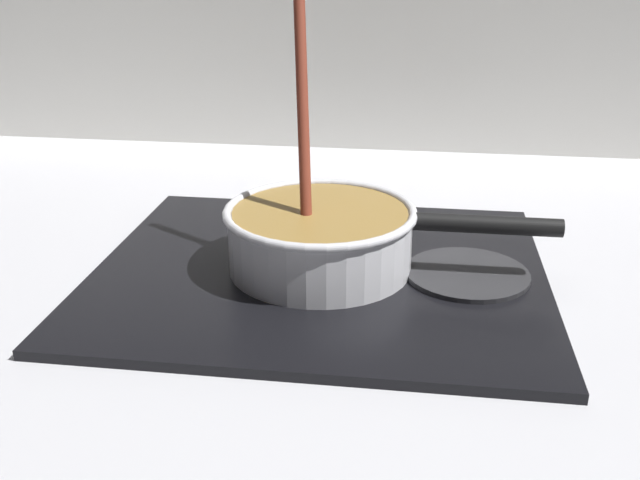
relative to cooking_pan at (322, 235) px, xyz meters
The scene contains 6 objects.
ground 0.19m from the cooking_pan, 103.11° to the right, with size 2.40×1.60×0.04m, color #B7B7BC.
backsplash_wall 0.66m from the cooking_pan, 93.76° to the left, with size 2.40×0.02×0.55m, color silver.
hob_plate 0.05m from the cooking_pan, behind, with size 0.56×0.48×0.01m, color black.
burner_ring 0.04m from the cooking_pan, behind, with size 0.19×0.19×0.01m, color #592D0C.
spare_burner 0.19m from the cooking_pan, ahead, with size 0.15×0.15×0.01m, color #262628.
cooking_pan is the anchor object (origin of this frame).
Camera 1 is at (0.15, -0.64, 0.39)m, focal length 40.44 mm.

